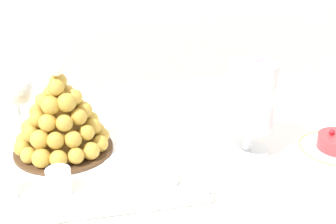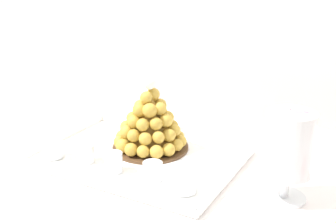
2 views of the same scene
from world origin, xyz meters
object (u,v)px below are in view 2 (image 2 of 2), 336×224
object	(u,v)px
dessert_cup_right	(184,182)
serving_tray	(138,157)
croquembouche	(150,123)
macaron_goblet	(289,145)
wine_glass	(144,98)
dessert_cup_left	(53,148)
dessert_cup_centre	(113,163)
dessert_cup_mid_left	(86,154)
dessert_cup_mid_right	(153,172)

from	to	relation	value
dessert_cup_right	serving_tray	bearing A→B (deg)	151.47
croquembouche	macaron_goblet	world-z (taller)	same
serving_tray	wine_glass	distance (m)	0.25
serving_tray	wine_glass	size ratio (longest dim) A/B	3.63
dessert_cup_left	dessert_cup_centre	bearing A→B (deg)	2.34
serving_tray	dessert_cup_mid_left	size ratio (longest dim) A/B	11.02
dessert_cup_right	dessert_cup_centre	bearing A→B (deg)	179.95
dessert_cup_mid_left	macaron_goblet	distance (m)	0.55
dessert_cup_mid_left	macaron_goblet	bearing A→B (deg)	9.08
macaron_goblet	serving_tray	bearing A→B (deg)	178.20
wine_glass	croquembouche	bearing A→B (deg)	-52.39
croquembouche	dessert_cup_centre	bearing A→B (deg)	-92.27
dessert_cup_right	macaron_goblet	xyz separation A→B (m)	(0.22, 0.10, 0.11)
serving_tray	croquembouche	distance (m)	0.11
croquembouche	dessert_cup_mid_right	xyz separation A→B (m)	(0.11, -0.17, -0.06)
serving_tray	macaron_goblet	xyz separation A→B (m)	(0.42, -0.01, 0.13)
dessert_cup_left	dessert_cup_mid_right	xyz separation A→B (m)	(0.32, 0.02, -0.00)
dessert_cup_left	serving_tray	bearing A→B (deg)	29.13
dessert_cup_right	macaron_goblet	distance (m)	0.26
dessert_cup_centre	wine_glass	world-z (taller)	wine_glass
dessert_cup_centre	macaron_goblet	distance (m)	0.45
dessert_cup_centre	dessert_cup_mid_right	world-z (taller)	dessert_cup_centre
dessert_cup_mid_right	wine_glass	distance (m)	0.38
macaron_goblet	dessert_cup_mid_right	bearing A→B (deg)	-164.58
croquembouche	dessert_cup_left	distance (m)	0.29
dessert_cup_left	dessert_cup_right	bearing A→B (deg)	1.13
dessert_cup_left	dessert_cup_centre	world-z (taller)	dessert_cup_left
wine_glass	dessert_cup_mid_left	bearing A→B (deg)	-90.87
croquembouche	wine_glass	bearing A→B (deg)	127.61
dessert_cup_right	wine_glass	xyz separation A→B (m)	(-0.31, 0.31, 0.08)
croquembouche	dessert_cup_mid_left	distance (m)	0.21
serving_tray	dessert_cup_centre	world-z (taller)	dessert_cup_centre
dessert_cup_centre	dessert_cup_mid_right	distance (m)	0.12
dessert_cup_centre	dessert_cup_right	bearing A→B (deg)	-0.05
dessert_cup_centre	macaron_goblet	xyz separation A→B (m)	(0.43, 0.10, 0.11)
croquembouche	dessert_cup_right	xyz separation A→B (m)	(0.20, -0.18, -0.06)
dessert_cup_mid_left	serving_tray	bearing A→B (deg)	41.84
dessert_cup_mid_left	dessert_cup_left	bearing A→B (deg)	-169.08
croquembouche	dessert_cup_centre	distance (m)	0.18
croquembouche	dessert_cup_right	world-z (taller)	croquembouche
dessert_cup_centre	serving_tray	bearing A→B (deg)	86.43
serving_tray	dessert_cup_mid_right	xyz separation A→B (m)	(0.11, -0.10, 0.03)
serving_tray	dessert_cup_mid_right	distance (m)	0.15
dessert_cup_mid_right	dessert_cup_right	size ratio (longest dim) A/B	0.80
dessert_cup_left	dessert_cup_mid_left	xyz separation A→B (m)	(0.10, 0.02, -0.00)
serving_tray	dessert_cup_mid_left	distance (m)	0.15
dessert_cup_left	macaron_goblet	distance (m)	0.65
wine_glass	dessert_cup_right	bearing A→B (deg)	-45.54
dessert_cup_centre	wine_glass	xyz separation A→B (m)	(-0.10, 0.31, 0.08)
serving_tray	croquembouche	xyz separation A→B (m)	(0.00, 0.07, 0.08)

